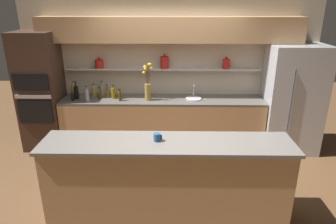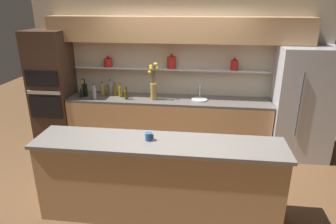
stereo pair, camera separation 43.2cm
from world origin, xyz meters
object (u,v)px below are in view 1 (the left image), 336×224
at_px(bottle_oil_1, 107,92).
at_px(bottle_spirit_6, 102,90).
at_px(oven_tower, 41,92).
at_px(flower_vase, 148,88).
at_px(refrigerator, 292,99).
at_px(bottle_wine_7, 76,92).
at_px(bottle_sauce_5, 73,97).
at_px(bottle_spirit_2, 94,91).
at_px(bottle_oil_4, 99,94).
at_px(bottle_oil_10, 120,96).
at_px(sink_fixture, 194,98).
at_px(bottle_spirit_0, 87,95).
at_px(bottle_oil_8, 113,93).
at_px(bottle_sauce_9, 119,95).
at_px(coffee_mug, 157,137).
at_px(bottle_spirit_3, 74,90).

distance_m(bottle_oil_1, bottle_spirit_6, 0.12).
bearing_deg(oven_tower, flower_vase, -1.76).
distance_m(refrigerator, bottle_wine_7, 3.76).
relative_size(refrigerator, bottle_sauce_5, 11.57).
relative_size(bottle_spirit_2, bottle_oil_4, 1.12).
xyz_separation_m(bottle_spirit_2, bottle_oil_4, (0.12, -0.10, -0.01)).
relative_size(bottle_oil_1, bottle_oil_10, 1.15).
bearing_deg(bottle_wine_7, sink_fixture, 0.79).
height_order(sink_fixture, bottle_spirit_0, bottle_spirit_0).
bearing_deg(bottle_sauce_5, sink_fixture, 3.47).
height_order(refrigerator, oven_tower, oven_tower).
relative_size(bottle_spirit_0, bottle_spirit_2, 1.18).
distance_m(bottle_oil_4, bottle_spirit_6, 0.11).
bearing_deg(bottle_spirit_2, bottle_wine_7, -149.96).
bearing_deg(sink_fixture, bottle_oil_8, 179.70).
distance_m(sink_fixture, bottle_spirit_6, 1.64).
bearing_deg(bottle_spirit_0, bottle_sauce_9, 20.18).
height_order(bottle_spirit_6, coffee_mug, bottle_spirit_6).
relative_size(oven_tower, bottle_spirit_6, 7.36).
xyz_separation_m(flower_vase, bottle_oil_4, (-0.87, 0.10, -0.14)).
bearing_deg(bottle_sauce_5, flower_vase, 2.49).
distance_m(bottle_spirit_2, bottle_oil_10, 0.57).
bearing_deg(bottle_spirit_0, bottle_oil_8, 25.28).
relative_size(sink_fixture, bottle_oil_8, 1.12).
bearing_deg(flower_vase, bottle_spirit_3, 172.55).
xyz_separation_m(flower_vase, bottle_spirit_2, (-0.99, 0.20, -0.12)).
bearing_deg(bottle_wine_7, bottle_spirit_0, -34.87).
height_order(oven_tower, bottle_spirit_6, oven_tower).
xyz_separation_m(bottle_wine_7, bottle_sauce_9, (0.75, 0.03, -0.05)).
bearing_deg(bottle_sauce_9, bottle_oil_4, 176.57).
bearing_deg(sink_fixture, bottle_spirit_0, -174.15).
distance_m(bottle_spirit_2, bottle_sauce_5, 0.40).
bearing_deg(bottle_oil_1, flower_vase, -10.58).
bearing_deg(flower_vase, bottle_oil_1, 169.42).
relative_size(flower_vase, bottle_oil_10, 3.01).
height_order(bottle_sauce_5, bottle_wine_7, bottle_wine_7).
bearing_deg(bottle_spirit_3, sink_fixture, -2.82).
bearing_deg(bottle_oil_4, bottle_spirit_0, -126.85).
bearing_deg(bottle_spirit_0, bottle_oil_10, 7.35).
relative_size(bottle_wine_7, bottle_oil_10, 1.50).
bearing_deg(bottle_sauce_9, refrigerator, -1.01).
relative_size(oven_tower, bottle_oil_10, 9.74).
relative_size(bottle_spirit_0, bottle_spirit_3, 0.98).
relative_size(refrigerator, coffee_mug, 18.65).
distance_m(bottle_wine_7, coffee_mug, 2.41).
xyz_separation_m(bottle_wine_7, bottle_oil_10, (0.78, -0.09, -0.04)).
relative_size(bottle_spirit_3, bottle_oil_4, 1.35).
height_order(bottle_spirit_6, bottle_wine_7, bottle_wine_7).
relative_size(refrigerator, bottle_wine_7, 5.85).
distance_m(bottle_wine_7, bottle_oil_10, 0.79).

